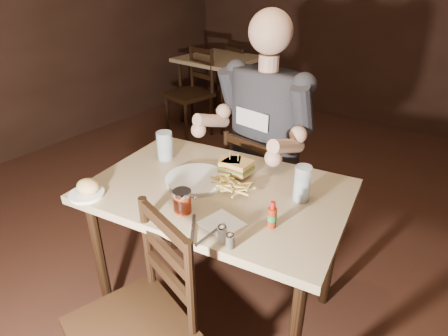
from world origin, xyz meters
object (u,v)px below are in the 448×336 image
Objects in this scene: diner at (262,112)px; syrup_dispenser at (182,201)px; bg_table at (218,65)px; glass_right at (302,184)px; chair_far at (263,192)px; side_plate at (87,195)px; main_table at (218,203)px; bg_chair_near at (188,94)px; glass_left at (165,146)px; dinner_plate at (196,180)px; bg_chair_far at (244,78)px; chair_near at (129,329)px; hot_sauce at (272,214)px.

diner reaches higher than syrup_dispenser.
glass_right is at bearing -46.44° from bg_table.
diner is at bearing 90.00° from chair_far.
syrup_dispenser is 0.67× the size of side_plate.
main_table is 1.19× the size of diner.
diner reaches higher than bg_chair_near.
chair_far is 0.74m from glass_left.
syrup_dispenser is (0.12, -0.23, 0.04)m from dinner_plate.
bg_chair_near is (0.00, -1.10, 0.06)m from bg_chair_far.
diner is at bearing 100.67° from main_table.
bg_table is 5.16× the size of glass_right.
chair_far is 2.93× the size of dinner_plate.
syrup_dispenser is at bearing -62.96° from dinner_plate.
bg_table is 5.50× the size of glass_left.
glass_left is (-0.28, 0.09, 0.07)m from dinner_plate.
chair_far is 0.78× the size of diner.
chair_far is 1.21m from chair_near.
diner reaches higher than dinner_plate.
bg_table is at bearing 139.38° from diner.
dinner_plate reaches higher than side_plate.
glass_left is at bearing 162.77° from dinner_plate.
dinner_plate is 0.49m from glass_right.
diner is 0.80m from syrup_dispenser.
bg_table is 2.41m from chair_far.
dinner_plate is 1.90× the size of side_plate.
chair_far is 1.11m from side_plate.
bg_chair_far is at bearing 101.58° from bg_chair_near.
syrup_dispenser reaches higher than main_table.
side_plate is (-0.31, -0.39, -0.00)m from dinner_plate.
bg_table is 1.01× the size of chair_far.
chair_near reaches higher than chair_far.
bg_table is 3.23m from hot_sauce.
hot_sauce is at bearing -12.13° from dinner_plate.
chair_far is 0.89× the size of bg_chair_near.
glass_left is at bearing -40.22° from bg_chair_near.
dinner_plate is (1.63, -2.35, 0.10)m from bg_table.
dinner_plate is 0.49m from side_plate.
glass_right is (0.33, 0.73, 0.41)m from chair_near.
chair_far is 0.55m from diner.
diner is 0.81m from hot_sauce.
main_table is at bearing 134.91° from bg_chair_far.
hot_sauce is at bearing -18.03° from main_table.
diner is (-0.10, 0.54, 0.28)m from main_table.
glass_right is (0.47, 0.14, 0.07)m from dinner_plate.
bg_chair_near is at bearing 149.76° from diner.
glass_right is at bearing 141.03° from bg_chair_far.
main_table is 0.15m from dinner_plate.
bg_table is 8.30× the size of syrup_dispenser.
diner is 6.98× the size of glass_left.
bg_chair_near is 2.58m from side_plate.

